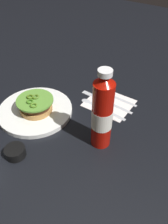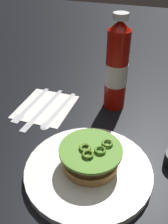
# 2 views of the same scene
# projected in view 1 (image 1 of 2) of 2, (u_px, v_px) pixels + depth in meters

# --- Properties ---
(ground_plane) EXTENTS (3.00, 3.00, 0.00)m
(ground_plane) POSITION_uv_depth(u_px,v_px,m) (14.00, 126.00, 0.76)
(ground_plane) COLOR black
(dinner_plate) EXTENTS (0.26, 0.26, 0.02)m
(dinner_plate) POSITION_uv_depth(u_px,v_px,m) (35.00, 111.00, 0.81)
(dinner_plate) COLOR white
(dinner_plate) RESTS_ON ground_plane
(burger_sandwich) EXTENTS (0.13, 0.13, 0.05)m
(burger_sandwich) POSITION_uv_depth(u_px,v_px,m) (35.00, 105.00, 0.79)
(burger_sandwich) COLOR #BB8445
(burger_sandwich) RESTS_ON dinner_plate
(ketchup_bottle) EXTENTS (0.06, 0.06, 0.26)m
(ketchup_bottle) POSITION_uv_depth(u_px,v_px,m) (102.00, 114.00, 0.63)
(ketchup_bottle) COLOR #A60F06
(ketchup_bottle) RESTS_ON ground_plane
(condiment_cup) EXTENTS (0.06, 0.06, 0.03)m
(condiment_cup) POSITION_uv_depth(u_px,v_px,m) (15.00, 152.00, 0.66)
(condiment_cup) COLOR black
(condiment_cup) RESTS_ON ground_plane
(napkin) EXTENTS (0.16, 0.15, 0.00)m
(napkin) POSITION_uv_depth(u_px,v_px,m) (109.00, 103.00, 0.85)
(napkin) COLOR white
(napkin) RESTS_ON ground_plane
(fork_utensil) EXTENTS (0.19, 0.02, 0.00)m
(fork_utensil) POSITION_uv_depth(u_px,v_px,m) (110.00, 95.00, 0.89)
(fork_utensil) COLOR silver
(fork_utensil) RESTS_ON napkin
(butter_knife) EXTENTS (0.22, 0.03, 0.00)m
(butter_knife) POSITION_uv_depth(u_px,v_px,m) (103.00, 100.00, 0.86)
(butter_knife) COLOR silver
(butter_knife) RESTS_ON napkin
(spoon_utensil) EXTENTS (0.19, 0.03, 0.00)m
(spoon_utensil) POSITION_uv_depth(u_px,v_px,m) (97.00, 105.00, 0.84)
(spoon_utensil) COLOR silver
(spoon_utensil) RESTS_ON napkin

